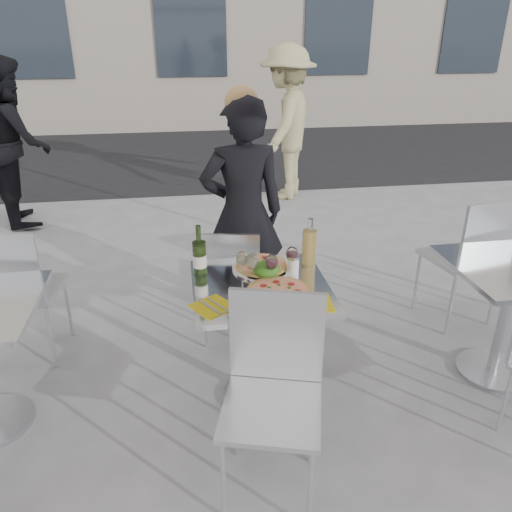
{
  "coord_description": "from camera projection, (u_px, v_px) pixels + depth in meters",
  "views": [
    {
      "loc": [
        -0.38,
        -2.33,
        2.0
      ],
      "look_at": [
        0.0,
        0.15,
        0.85
      ],
      "focal_mm": 35.0,
      "sensor_mm": 36.0,
      "label": 1
    }
  ],
  "objects": [
    {
      "name": "side_chair_rfar",
      "position": [
        472.0,
        252.0,
        3.46
      ],
      "size": [
        0.53,
        0.54,
        0.98
      ],
      "rotation": [
        0.0,
        0.0,
        3.34
      ],
      "color": "silver",
      "rests_on": "ground"
    },
    {
      "name": "pizza_near",
      "position": [
        279.0,
        292.0,
        2.56
      ],
      "size": [
        0.34,
        0.34,
        0.02
      ],
      "color": "tan",
      "rests_on": "main_table"
    },
    {
      "name": "salad_plate",
      "position": [
        266.0,
        270.0,
        2.74
      ],
      "size": [
        0.22,
        0.22,
        0.09
      ],
      "color": "white",
      "rests_on": "main_table"
    },
    {
      "name": "chair_near",
      "position": [
        274.0,
        380.0,
        2.23
      ],
      "size": [
        0.54,
        0.55,
        0.95
      ],
      "rotation": [
        0.0,
        0.0,
        -0.28
      ],
      "color": "silver",
      "rests_on": "ground"
    },
    {
      "name": "side_chair_lfar",
      "position": [
        16.0,
        285.0,
        3.06
      ],
      "size": [
        0.47,
        0.49,
        0.95
      ],
      "rotation": [
        0.0,
        0.0,
        3.04
      ],
      "color": "silver",
      "rests_on": "ground"
    },
    {
      "name": "wine_bottle",
      "position": [
        200.0,
        257.0,
        2.71
      ],
      "size": [
        0.07,
        0.08,
        0.29
      ],
      "color": "#3B5A22",
      "rests_on": "main_table"
    },
    {
      "name": "napkin_left",
      "position": [
        212.0,
        306.0,
        2.45
      ],
      "size": [
        0.25,
        0.25,
        0.01
      ],
      "rotation": [
        0.0,
        0.0,
        0.56
      ],
      "color": "yellow",
      "rests_on": "main_table"
    },
    {
      "name": "pedestrian_a",
      "position": [
        15.0,
        142.0,
        5.35
      ],
      "size": [
        0.92,
        1.03,
        1.77
      ],
      "primitive_type": "imported",
      "rotation": [
        0.0,
        0.0,
        1.91
      ],
      "color": "black",
      "rests_on": "ground"
    },
    {
      "name": "side_table_right",
      "position": [
        509.0,
        298.0,
        2.96
      ],
      "size": [
        0.72,
        0.72,
        0.75
      ],
      "color": "#B7BABF",
      "rests_on": "ground"
    },
    {
      "name": "street_asphalt",
      "position": [
        201.0,
        152.0,
        8.81
      ],
      "size": [
        24.0,
        5.0,
        0.0
      ],
      "primitive_type": "cube",
      "color": "black",
      "rests_on": "ground"
    },
    {
      "name": "main_table",
      "position": [
        260.0,
        318.0,
        2.75
      ],
      "size": [
        0.72,
        0.72,
        0.75
      ],
      "color": "#B7BABF",
      "rests_on": "ground"
    },
    {
      "name": "wineglass_red_a",
      "position": [
        272.0,
        263.0,
        2.65
      ],
      "size": [
        0.07,
        0.07,
        0.16
      ],
      "color": "white",
      "rests_on": "main_table"
    },
    {
      "name": "wineglass_red_b",
      "position": [
        292.0,
        255.0,
        2.75
      ],
      "size": [
        0.07,
        0.07,
        0.16
      ],
      "color": "white",
      "rests_on": "main_table"
    },
    {
      "name": "pedestrian_b",
      "position": [
        286.0,
        124.0,
        6.12
      ],
      "size": [
        1.16,
        1.38,
        1.85
      ],
      "primitive_type": "imported",
      "rotation": [
        0.0,
        0.0,
        4.23
      ],
      "color": "tan",
      "rests_on": "ground"
    },
    {
      "name": "napkin_right",
      "position": [
        314.0,
        303.0,
        2.48
      ],
      "size": [
        0.2,
        0.2,
        0.01
      ],
      "rotation": [
        0.0,
        0.0,
        -0.09
      ],
      "color": "yellow",
      "rests_on": "main_table"
    },
    {
      "name": "ground",
      "position": [
        260.0,
        396.0,
        2.97
      ],
      "size": [
        80.0,
        80.0,
        0.0
      ],
      "primitive_type": "plane",
      "color": "slate"
    },
    {
      "name": "woman_diner",
      "position": [
        243.0,
        214.0,
        3.49
      ],
      "size": [
        0.61,
        0.42,
        1.62
      ],
      "primitive_type": "imported",
      "rotation": [
        0.0,
        0.0,
        3.2
      ],
      "color": "black",
      "rests_on": "ground"
    },
    {
      "name": "wineglass_white_b",
      "position": [
        252.0,
        262.0,
        2.67
      ],
      "size": [
        0.07,
        0.07,
        0.16
      ],
      "color": "white",
      "rests_on": "main_table"
    },
    {
      "name": "pizza_far",
      "position": [
        261.0,
        266.0,
        2.83
      ],
      "size": [
        0.33,
        0.33,
        0.03
      ],
      "color": "white",
      "rests_on": "main_table"
    },
    {
      "name": "chair_far",
      "position": [
        231.0,
        277.0,
        3.28
      ],
      "size": [
        0.45,
        0.46,
        0.85
      ],
      "rotation": [
        0.0,
        0.0,
        2.96
      ],
      "color": "silver",
      "rests_on": "ground"
    },
    {
      "name": "carafe",
      "position": [
        309.0,
        247.0,
        2.82
      ],
      "size": [
        0.08,
        0.08,
        0.29
      ],
      "color": "#E7C362",
      "rests_on": "main_table"
    },
    {
      "name": "wineglass_white_a",
      "position": [
        242.0,
        259.0,
        2.69
      ],
      "size": [
        0.07,
        0.07,
        0.16
      ],
      "color": "white",
      "rests_on": "main_table"
    },
    {
      "name": "sugar_shaker",
      "position": [
        293.0,
        265.0,
        2.76
      ],
      "size": [
        0.06,
        0.06,
        0.11
      ],
      "color": "white",
      "rests_on": "main_table"
    }
  ]
}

